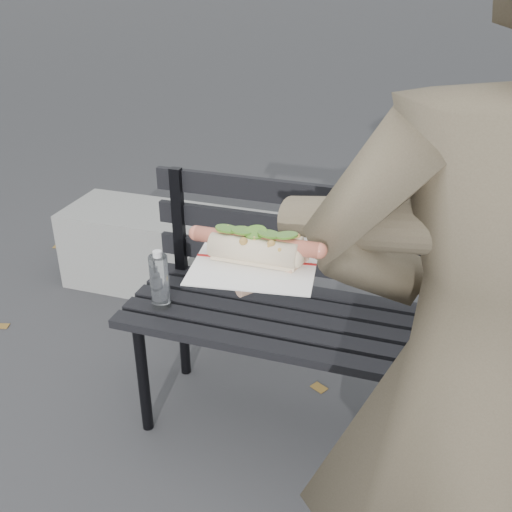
{
  "coord_description": "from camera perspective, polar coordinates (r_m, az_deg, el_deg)",
  "views": [
    {
      "loc": [
        0.31,
        -0.78,
        1.57
      ],
      "look_at": [
        0.05,
        0.01,
        1.14
      ],
      "focal_mm": 42.0,
      "sensor_mm": 36.0,
      "label": 1
    }
  ],
  "objects": [
    {
      "name": "held_hotdog",
      "position": [
        0.95,
        12.04,
        2.0
      ],
      "size": [
        0.62,
        0.32,
        0.2
      ],
      "color": "brown"
    },
    {
      "name": "park_bench",
      "position": [
        2.01,
        8.57,
        -4.41
      ],
      "size": [
        1.5,
        0.44,
        0.88
      ],
      "color": "black",
      "rests_on": "ground"
    },
    {
      "name": "person",
      "position": [
        1.14,
        20.56,
        -12.02
      ],
      "size": [
        0.7,
        0.52,
        1.76
      ],
      "primitive_type": "imported",
      "rotation": [
        0.0,
        0.0,
        3.31
      ],
      "color": "brown",
      "rests_on": "ground"
    },
    {
      "name": "concrete_block",
      "position": [
        3.04,
        -7.01,
        0.31
      ],
      "size": [
        1.2,
        0.4,
        0.4
      ],
      "primitive_type": "cube",
      "color": "slate",
      "rests_on": "ground"
    }
  ]
}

